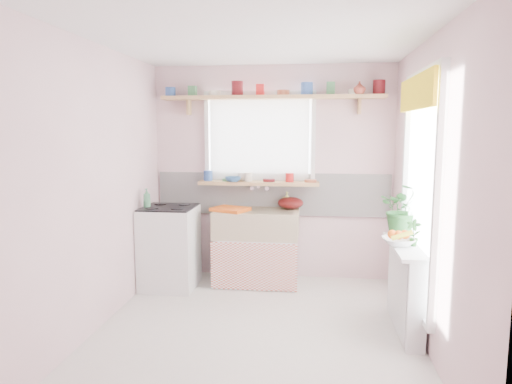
# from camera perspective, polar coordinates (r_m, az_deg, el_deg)

# --- Properties ---
(room) EXTENTS (3.20, 3.20, 3.20)m
(room) POSITION_cam_1_polar(r_m,az_deg,el_deg) (4.63, 9.43, 2.90)
(room) COLOR beige
(room) RESTS_ON ground
(sink_unit) EXTENTS (0.95, 0.65, 1.11)m
(sink_unit) POSITION_cam_1_polar(r_m,az_deg,el_deg) (5.26, 0.08, -6.81)
(sink_unit) COLOR white
(sink_unit) RESTS_ON ground
(cooker) EXTENTS (0.58, 0.58, 0.93)m
(cooker) POSITION_cam_1_polar(r_m,az_deg,el_deg) (5.22, -10.74, -6.74)
(cooker) COLOR white
(cooker) RESTS_ON ground
(radiator_ledge) EXTENTS (0.22, 0.95, 0.78)m
(radiator_ledge) POSITION_cam_1_polar(r_m,az_deg,el_deg) (4.26, 18.25, -11.21)
(radiator_ledge) COLOR white
(radiator_ledge) RESTS_ON ground
(windowsill) EXTENTS (1.40, 0.22, 0.04)m
(windowsill) POSITION_cam_1_polar(r_m,az_deg,el_deg) (5.31, 0.33, 1.11)
(windowsill) COLOR tan
(windowsill) RESTS_ON room
(pine_shelf) EXTENTS (2.52, 0.24, 0.04)m
(pine_shelf) POSITION_cam_1_polar(r_m,az_deg,el_deg) (5.26, 1.98, 11.74)
(pine_shelf) COLOR tan
(pine_shelf) RESTS_ON room
(shelf_crockery) EXTENTS (2.47, 0.11, 0.12)m
(shelf_crockery) POSITION_cam_1_polar(r_m,az_deg,el_deg) (5.27, 1.73, 12.55)
(shelf_crockery) COLOR #3359A5
(shelf_crockery) RESTS_ON pine_shelf
(sill_crockery) EXTENTS (1.35, 0.11, 0.12)m
(sill_crockery) POSITION_cam_1_polar(r_m,az_deg,el_deg) (5.31, -0.20, 1.91)
(sill_crockery) COLOR #3359A5
(sill_crockery) RESTS_ON windowsill
(dish_tray) EXTENTS (0.47, 0.42, 0.04)m
(dish_tray) POSITION_cam_1_polar(r_m,az_deg,el_deg) (5.14, -3.23, -2.16)
(dish_tray) COLOR orange
(dish_tray) RESTS_ON sink_unit
(colander) EXTENTS (0.38, 0.38, 0.14)m
(colander) POSITION_cam_1_polar(r_m,az_deg,el_deg) (5.29, 4.34, -1.36)
(colander) COLOR #4E0D0D
(colander) RESTS_ON sink_unit
(jade_plant) EXTENTS (0.48, 0.42, 0.49)m
(jade_plant) POSITION_cam_1_polar(r_m,az_deg,el_deg) (4.50, 18.01, -2.02)
(jade_plant) COLOR #28642B
(jade_plant) RESTS_ON radiator_ledge
(fruit_bowl) EXTENTS (0.29, 0.29, 0.07)m
(fruit_bowl) POSITION_cam_1_polar(r_m,az_deg,el_deg) (4.11, 17.36, -5.93)
(fruit_bowl) COLOR white
(fruit_bowl) RESTS_ON radiator_ledge
(herb_pot) EXTENTS (0.14, 0.12, 0.23)m
(herb_pot) POSITION_cam_1_polar(r_m,az_deg,el_deg) (4.10, 19.09, -4.84)
(herb_pot) COLOR #2E702D
(herb_pot) RESTS_ON radiator_ledge
(soap_bottle_sink) EXTENTS (0.11, 0.11, 0.19)m
(soap_bottle_sink) POSITION_cam_1_polar(r_m,az_deg,el_deg) (5.33, 3.89, -1.00)
(soap_bottle_sink) COLOR #D6DE62
(soap_bottle_sink) RESTS_ON sink_unit
(sill_cup) EXTENTS (0.13, 0.13, 0.09)m
(sill_cup) POSITION_cam_1_polar(r_m,az_deg,el_deg) (5.38, -1.57, 1.92)
(sill_cup) COLOR white
(sill_cup) RESTS_ON windowsill
(sill_bowl) EXTENTS (0.22, 0.22, 0.06)m
(sill_bowl) POSITION_cam_1_polar(r_m,az_deg,el_deg) (5.29, -2.91, 1.60)
(sill_bowl) COLOR #3160A0
(sill_bowl) RESTS_ON windowsill
(shelf_vase) EXTENTS (0.17, 0.17, 0.14)m
(shelf_vase) POSITION_cam_1_polar(r_m,az_deg,el_deg) (5.21, 12.81, 12.58)
(shelf_vase) COLOR #9A3D2F
(shelf_vase) RESTS_ON pine_shelf
(cooker_bottle) EXTENTS (0.10, 0.10, 0.21)m
(cooker_bottle) POSITION_cam_1_polar(r_m,az_deg,el_deg) (5.08, -13.49, -0.76)
(cooker_bottle) COLOR #43875B
(cooker_bottle) RESTS_ON cooker
(fruit) EXTENTS (0.20, 0.14, 0.10)m
(fruit) POSITION_cam_1_polar(r_m,az_deg,el_deg) (4.10, 17.46, -5.12)
(fruit) COLOR orange
(fruit) RESTS_ON fruit_bowl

